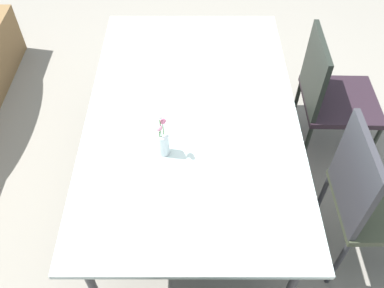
{
  "coord_description": "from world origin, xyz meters",
  "views": [
    {
      "loc": [
        -1.56,
        -0.05,
        2.29
      ],
      "look_at": [
        -0.01,
        -0.05,
        0.49
      ],
      "focal_mm": 38.33,
      "sensor_mm": 36.0,
      "label": 1
    }
  ],
  "objects_px": {
    "dining_table": "(192,116)",
    "flower_vase": "(163,141)",
    "chair_near_left": "(369,197)",
    "chair_near_right": "(330,93)"
  },
  "relations": [
    {
      "from": "dining_table",
      "to": "flower_vase",
      "type": "xyz_separation_m",
      "value": [
        -0.29,
        0.14,
        0.13
      ]
    },
    {
      "from": "chair_near_left",
      "to": "chair_near_right",
      "type": "relative_size",
      "value": 1.07
    },
    {
      "from": "dining_table",
      "to": "chair_near_left",
      "type": "height_order",
      "value": "chair_near_left"
    },
    {
      "from": "dining_table",
      "to": "chair_near_left",
      "type": "distance_m",
      "value": 0.99
    },
    {
      "from": "chair_near_left",
      "to": "flower_vase",
      "type": "xyz_separation_m",
      "value": [
        0.12,
        1.03,
        0.29
      ]
    },
    {
      "from": "chair_near_left",
      "to": "chair_near_right",
      "type": "height_order",
      "value": "chair_near_left"
    },
    {
      "from": "dining_table",
      "to": "flower_vase",
      "type": "height_order",
      "value": "flower_vase"
    },
    {
      "from": "chair_near_left",
      "to": "flower_vase",
      "type": "height_order",
      "value": "flower_vase"
    },
    {
      "from": "dining_table",
      "to": "chair_near_left",
      "type": "bearing_deg",
      "value": -114.79
    },
    {
      "from": "dining_table",
      "to": "chair_near_right",
      "type": "distance_m",
      "value": 1.0
    }
  ]
}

